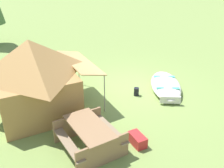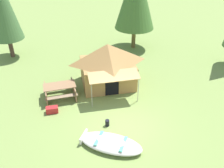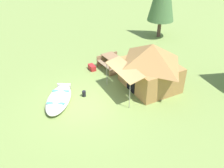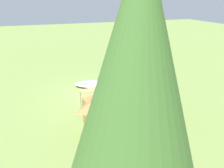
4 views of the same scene
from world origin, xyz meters
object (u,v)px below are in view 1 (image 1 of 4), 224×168
picnic_table (89,134)px  fuel_can (136,92)px  beached_rowboat (166,85)px  cooler_box (137,140)px  canvas_cabin_tent (33,75)px

picnic_table → fuel_can: bearing=-43.4°
beached_rowboat → cooler_box: beached_rowboat is taller
cooler_box → canvas_cabin_tent: bearing=43.6°
canvas_cabin_tent → cooler_box: canvas_cabin_tent is taller
canvas_cabin_tent → picnic_table: bearing=-152.8°
canvas_cabin_tent → picnic_table: 3.06m
picnic_table → fuel_can: (2.57, -2.43, -0.32)m
picnic_table → fuel_can: picnic_table is taller
beached_rowboat → cooler_box: bearing=140.4°
picnic_table → canvas_cabin_tent: bearing=27.2°
beached_rowboat → picnic_table: picnic_table is taller
beached_rowboat → cooler_box: 3.79m
beached_rowboat → picnic_table: bearing=125.6°
fuel_can → canvas_cabin_tent: bearing=89.3°
beached_rowboat → fuel_can: bearing=95.7°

